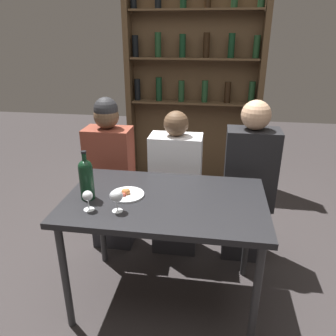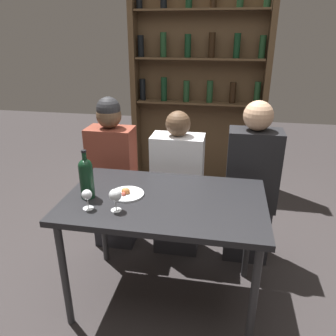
{
  "view_description": "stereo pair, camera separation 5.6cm",
  "coord_description": "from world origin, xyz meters",
  "px_view_note": "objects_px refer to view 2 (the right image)",
  "views": [
    {
      "loc": [
        0.28,
        -1.71,
        1.68
      ],
      "look_at": [
        0.0,
        0.11,
        0.91
      ],
      "focal_mm": 35.0,
      "sensor_mm": 36.0,
      "label": 1
    },
    {
      "loc": [
        0.33,
        -1.7,
        1.68
      ],
      "look_at": [
        0.0,
        0.11,
        0.91
      ],
      "focal_mm": 35.0,
      "sensor_mm": 36.0,
      "label": 2
    }
  ],
  "objects_px": {
    "food_plate_0": "(127,194)",
    "seated_person_left": "(113,177)",
    "seated_person_right": "(250,189)",
    "seated_person_center": "(177,189)",
    "wine_glass_0": "(115,196)",
    "wine_bottle": "(86,177)",
    "wine_glass_1": "(87,196)"
  },
  "relations": [
    {
      "from": "wine_bottle",
      "to": "wine_glass_0",
      "type": "height_order",
      "value": "wine_bottle"
    },
    {
      "from": "seated_person_center",
      "to": "food_plate_0",
      "type": "bearing_deg",
      "value": -111.65
    },
    {
      "from": "wine_glass_0",
      "to": "food_plate_0",
      "type": "distance_m",
      "value": 0.21
    },
    {
      "from": "wine_bottle",
      "to": "wine_glass_1",
      "type": "bearing_deg",
      "value": -67.13
    },
    {
      "from": "wine_glass_0",
      "to": "seated_person_right",
      "type": "height_order",
      "value": "seated_person_right"
    },
    {
      "from": "wine_glass_0",
      "to": "wine_glass_1",
      "type": "distance_m",
      "value": 0.16
    },
    {
      "from": "food_plate_0",
      "to": "seated_person_left",
      "type": "distance_m",
      "value": 0.66
    },
    {
      "from": "wine_glass_0",
      "to": "seated_person_center",
      "type": "bearing_deg",
      "value": 73.29
    },
    {
      "from": "wine_bottle",
      "to": "wine_glass_0",
      "type": "relative_size",
      "value": 2.27
    },
    {
      "from": "wine_glass_1",
      "to": "food_plate_0",
      "type": "distance_m",
      "value": 0.27
    },
    {
      "from": "wine_bottle",
      "to": "seated_person_right",
      "type": "xyz_separation_m",
      "value": [
        1.0,
        0.63,
        -0.3
      ]
    },
    {
      "from": "wine_bottle",
      "to": "seated_person_left",
      "type": "bearing_deg",
      "value": 96.76
    },
    {
      "from": "wine_glass_1",
      "to": "seated_person_right",
      "type": "bearing_deg",
      "value": 39.13
    },
    {
      "from": "wine_glass_0",
      "to": "wine_glass_1",
      "type": "height_order",
      "value": "wine_glass_0"
    },
    {
      "from": "food_plate_0",
      "to": "seated_person_center",
      "type": "xyz_separation_m",
      "value": [
        0.23,
        0.57,
        -0.23
      ]
    },
    {
      "from": "wine_bottle",
      "to": "seated_person_right",
      "type": "bearing_deg",
      "value": 32.4
    },
    {
      "from": "wine_bottle",
      "to": "seated_person_center",
      "type": "bearing_deg",
      "value": 54.91
    },
    {
      "from": "seated_person_left",
      "to": "seated_person_right",
      "type": "relative_size",
      "value": 0.99
    },
    {
      "from": "food_plate_0",
      "to": "seated_person_left",
      "type": "height_order",
      "value": "seated_person_left"
    },
    {
      "from": "seated_person_left",
      "to": "seated_person_center",
      "type": "bearing_deg",
      "value": -0.0
    },
    {
      "from": "wine_glass_1",
      "to": "wine_bottle",
      "type": "bearing_deg",
      "value": 112.87
    },
    {
      "from": "wine_glass_0",
      "to": "seated_person_right",
      "type": "relative_size",
      "value": 0.1
    },
    {
      "from": "food_plate_0",
      "to": "wine_glass_0",
      "type": "bearing_deg",
      "value": -90.5
    },
    {
      "from": "wine_glass_1",
      "to": "seated_person_left",
      "type": "relative_size",
      "value": 0.09
    },
    {
      "from": "wine_glass_0",
      "to": "seated_person_left",
      "type": "relative_size",
      "value": 0.11
    },
    {
      "from": "wine_bottle",
      "to": "seated_person_center",
      "type": "xyz_separation_m",
      "value": [
        0.44,
        0.63,
        -0.35
      ]
    },
    {
      "from": "wine_glass_0",
      "to": "seated_person_center",
      "type": "xyz_separation_m",
      "value": [
        0.23,
        0.76,
        -0.31
      ]
    },
    {
      "from": "seated_person_center",
      "to": "wine_glass_1",
      "type": "bearing_deg",
      "value": -116.9
    },
    {
      "from": "seated_person_left",
      "to": "seated_person_right",
      "type": "bearing_deg",
      "value": 0.0
    },
    {
      "from": "wine_glass_1",
      "to": "seated_person_right",
      "type": "distance_m",
      "value": 1.24
    },
    {
      "from": "food_plate_0",
      "to": "seated_person_right",
      "type": "height_order",
      "value": "seated_person_right"
    },
    {
      "from": "wine_glass_0",
      "to": "seated_person_right",
      "type": "bearing_deg",
      "value": 44.14
    }
  ]
}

